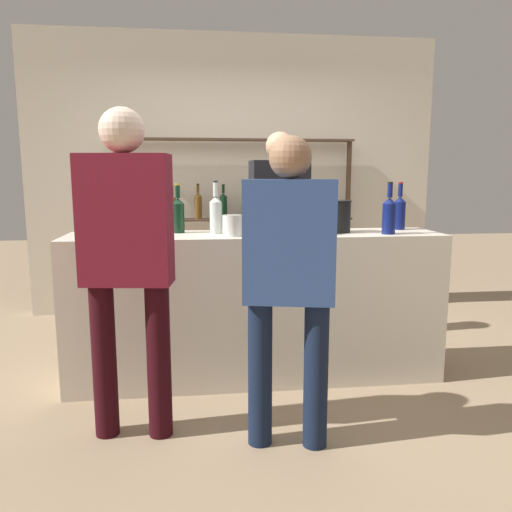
{
  "coord_description": "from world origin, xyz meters",
  "views": [
    {
      "loc": [
        -0.4,
        -3.34,
        1.42
      ],
      "look_at": [
        0.0,
        0.0,
        0.87
      ],
      "focal_mm": 35.0,
      "sensor_mm": 36.0,
      "label": 1
    }
  ],
  "objects_px": {
    "counter_bottle_0": "(94,215)",
    "wine_glass": "(322,218)",
    "cork_jar": "(233,226)",
    "customer_center": "(289,271)",
    "counter_bottle_2": "(216,214)",
    "counter_bottle_1": "(290,212)",
    "server_behind_counter": "(279,221)",
    "counter_bottle_5": "(178,214)",
    "ice_bucket": "(337,216)",
    "counter_bottle_3": "(389,214)",
    "counter_bottle_4": "(399,212)",
    "customer_left": "(127,250)"
  },
  "relations": [
    {
      "from": "customer_left",
      "to": "cork_jar",
      "type": "bearing_deg",
      "value": -37.11
    },
    {
      "from": "counter_bottle_3",
      "to": "counter_bottle_4",
      "type": "height_order",
      "value": "counter_bottle_3"
    },
    {
      "from": "counter_bottle_5",
      "to": "server_behind_counter",
      "type": "xyz_separation_m",
      "value": [
        0.81,
        0.66,
        -0.12
      ]
    },
    {
      "from": "counter_bottle_0",
      "to": "ice_bucket",
      "type": "xyz_separation_m",
      "value": [
        1.62,
        0.04,
        -0.03
      ]
    },
    {
      "from": "cork_jar",
      "to": "counter_bottle_1",
      "type": "bearing_deg",
      "value": 14.69
    },
    {
      "from": "ice_bucket",
      "to": "cork_jar",
      "type": "height_order",
      "value": "ice_bucket"
    },
    {
      "from": "ice_bucket",
      "to": "wine_glass",
      "type": "bearing_deg",
      "value": -137.99
    },
    {
      "from": "counter_bottle_3",
      "to": "counter_bottle_4",
      "type": "relative_size",
      "value": 1.01
    },
    {
      "from": "counter_bottle_2",
      "to": "customer_left",
      "type": "xyz_separation_m",
      "value": [
        -0.5,
        -0.76,
        -0.13
      ]
    },
    {
      "from": "counter_bottle_3",
      "to": "cork_jar",
      "type": "relative_size",
      "value": 2.53
    },
    {
      "from": "counter_bottle_5",
      "to": "cork_jar",
      "type": "height_order",
      "value": "counter_bottle_5"
    },
    {
      "from": "counter_bottle_3",
      "to": "wine_glass",
      "type": "relative_size",
      "value": 2.28
    },
    {
      "from": "wine_glass",
      "to": "counter_bottle_4",
      "type": "bearing_deg",
      "value": 21.35
    },
    {
      "from": "wine_glass",
      "to": "customer_left",
      "type": "bearing_deg",
      "value": -153.16
    },
    {
      "from": "counter_bottle_1",
      "to": "server_behind_counter",
      "type": "relative_size",
      "value": 0.21
    },
    {
      "from": "ice_bucket",
      "to": "customer_center",
      "type": "distance_m",
      "value": 1.08
    },
    {
      "from": "wine_glass",
      "to": "customer_center",
      "type": "xyz_separation_m",
      "value": [
        -0.37,
        -0.8,
        -0.2
      ]
    },
    {
      "from": "cork_jar",
      "to": "customer_center",
      "type": "distance_m",
      "value": 0.85
    },
    {
      "from": "counter_bottle_4",
      "to": "counter_bottle_5",
      "type": "xyz_separation_m",
      "value": [
        -1.59,
        -0.02,
        -0.0
      ]
    },
    {
      "from": "counter_bottle_1",
      "to": "wine_glass",
      "type": "distance_m",
      "value": 0.22
    },
    {
      "from": "counter_bottle_3",
      "to": "customer_center",
      "type": "relative_size",
      "value": 0.22
    },
    {
      "from": "ice_bucket",
      "to": "counter_bottle_5",
      "type": "bearing_deg",
      "value": 174.7
    },
    {
      "from": "server_behind_counter",
      "to": "customer_left",
      "type": "relative_size",
      "value": 1.01
    },
    {
      "from": "counter_bottle_2",
      "to": "customer_center",
      "type": "height_order",
      "value": "customer_center"
    },
    {
      "from": "counter_bottle_5",
      "to": "ice_bucket",
      "type": "height_order",
      "value": "counter_bottle_5"
    },
    {
      "from": "counter_bottle_4",
      "to": "counter_bottle_3",
      "type": "bearing_deg",
      "value": -124.89
    },
    {
      "from": "counter_bottle_0",
      "to": "wine_glass",
      "type": "bearing_deg",
      "value": -3.24
    },
    {
      "from": "counter_bottle_4",
      "to": "server_behind_counter",
      "type": "bearing_deg",
      "value": 140.89
    },
    {
      "from": "counter_bottle_5",
      "to": "cork_jar",
      "type": "bearing_deg",
      "value": -32.82
    },
    {
      "from": "counter_bottle_2",
      "to": "ice_bucket",
      "type": "bearing_deg",
      "value": -2.3
    },
    {
      "from": "wine_glass",
      "to": "ice_bucket",
      "type": "height_order",
      "value": "ice_bucket"
    },
    {
      "from": "counter_bottle_2",
      "to": "wine_glass",
      "type": "distance_m",
      "value": 0.71
    },
    {
      "from": "counter_bottle_2",
      "to": "cork_jar",
      "type": "relative_size",
      "value": 2.59
    },
    {
      "from": "cork_jar",
      "to": "customer_left",
      "type": "bearing_deg",
      "value": -134.8
    },
    {
      "from": "customer_left",
      "to": "counter_bottle_4",
      "type": "bearing_deg",
      "value": -57.34
    },
    {
      "from": "counter_bottle_5",
      "to": "wine_glass",
      "type": "bearing_deg",
      "value": -13.53
    },
    {
      "from": "counter_bottle_2",
      "to": "cork_jar",
      "type": "bearing_deg",
      "value": -57.93
    },
    {
      "from": "wine_glass",
      "to": "server_behind_counter",
      "type": "relative_size",
      "value": 0.09
    },
    {
      "from": "counter_bottle_4",
      "to": "counter_bottle_5",
      "type": "distance_m",
      "value": 1.59
    },
    {
      "from": "counter_bottle_3",
      "to": "wine_glass",
      "type": "height_order",
      "value": "counter_bottle_3"
    },
    {
      "from": "counter_bottle_3",
      "to": "ice_bucket",
      "type": "distance_m",
      "value": 0.35
    },
    {
      "from": "cork_jar",
      "to": "customer_left",
      "type": "xyz_separation_m",
      "value": [
        -0.6,
        -0.6,
        -0.06
      ]
    },
    {
      "from": "counter_bottle_2",
      "to": "ice_bucket",
      "type": "relative_size",
      "value": 1.61
    },
    {
      "from": "counter_bottle_2",
      "to": "customer_center",
      "type": "relative_size",
      "value": 0.22
    },
    {
      "from": "counter_bottle_3",
      "to": "customer_left",
      "type": "bearing_deg",
      "value": -160.31
    },
    {
      "from": "counter_bottle_4",
      "to": "customer_left",
      "type": "bearing_deg",
      "value": -155.03
    },
    {
      "from": "counter_bottle_1",
      "to": "server_behind_counter",
      "type": "xyz_separation_m",
      "value": [
        0.06,
        0.78,
        -0.13
      ]
    },
    {
      "from": "counter_bottle_1",
      "to": "cork_jar",
      "type": "relative_size",
      "value": 2.63
    },
    {
      "from": "counter_bottle_5",
      "to": "counter_bottle_1",
      "type": "bearing_deg",
      "value": -9.46
    },
    {
      "from": "cork_jar",
      "to": "customer_left",
      "type": "relative_size",
      "value": 0.08
    }
  ]
}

